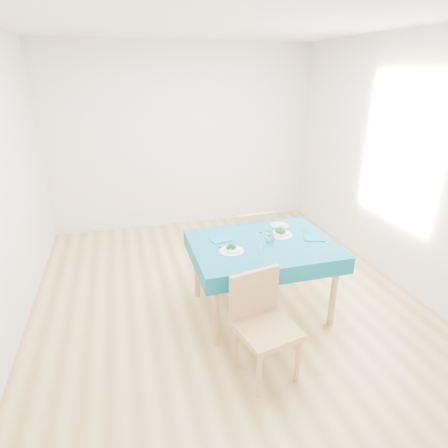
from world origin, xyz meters
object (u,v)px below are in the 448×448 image
object	(u,v)px
bowl_near	(232,248)
bowl_far	(280,232)
chair_near	(268,317)
table	(261,277)
chair_far	(248,232)
side_plate	(280,225)

from	to	relation	value
bowl_near	bowl_far	world-z (taller)	bowl_far
chair_near	bowl_far	distance (m)	1.12
table	chair_far	world-z (taller)	chair_far
table	bowl_near	xyz separation A→B (m)	(-0.34, -0.10, 0.41)
table	side_plate	size ratio (longest dim) A/B	6.93
bowl_far	side_plate	bearing A→B (deg)	68.19
table	bowl_near	size ratio (longest dim) A/B	6.11
bowl_near	chair_near	bearing A→B (deg)	-85.00
chair_far	side_plate	xyz separation A→B (m)	(0.22, -0.38, 0.21)
table	bowl_near	world-z (taller)	bowl_near
side_plate	chair_near	bearing A→B (deg)	-116.75
chair_far	bowl_near	bearing A→B (deg)	58.40
chair_far	bowl_far	distance (m)	0.67
chair_far	side_plate	world-z (taller)	chair_far
table	side_plate	world-z (taller)	side_plate
bowl_far	side_plate	size ratio (longest dim) A/B	1.22
bowl_near	bowl_far	size ratio (longest dim) A/B	0.93
bowl_near	bowl_far	xyz separation A→B (m)	(0.57, 0.22, 0.00)
bowl_far	side_plate	xyz separation A→B (m)	(0.09, 0.23, -0.03)
chair_far	table	bearing A→B (deg)	78.12
table	chair_near	world-z (taller)	chair_near
chair_far	bowl_near	world-z (taller)	chair_far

